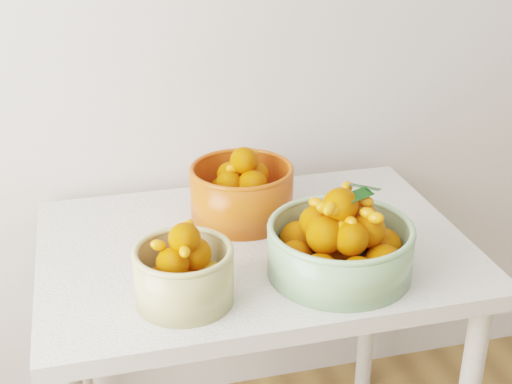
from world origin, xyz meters
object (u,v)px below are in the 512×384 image
table (254,277)px  bowl_green (341,244)px  bowl_orange (242,191)px  bowl_cream (184,272)px

table → bowl_green: (0.15, -0.17, 0.17)m
bowl_green → bowl_orange: (-0.15, 0.31, 0.00)m
table → bowl_green: 0.28m
bowl_cream → table: bearing=45.2°
bowl_cream → bowl_green: bearing=4.2°
table → bowl_orange: bearing=88.9°
bowl_green → bowl_orange: bowl_green is taller
bowl_cream → bowl_orange: size_ratio=0.89×
bowl_cream → bowl_orange: bowl_orange is taller
bowl_cream → bowl_orange: 0.39m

